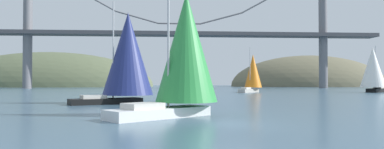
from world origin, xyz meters
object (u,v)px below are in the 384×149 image
at_px(sailboat_green_sail, 184,51).
at_px(sailboat_white_mainsail, 373,69).
at_px(sailboat_navy_sail, 127,55).
at_px(sailboat_orange_sail, 253,72).

xyz_separation_m(sailboat_green_sail, sailboat_white_mainsail, (41.01, 45.32, 0.62)).
relative_size(sailboat_green_sail, sailboat_navy_sail, 0.89).
distance_m(sailboat_green_sail, sailboat_orange_sail, 50.85).
height_order(sailboat_green_sail, sailboat_white_mainsail, sailboat_white_mainsail).
height_order(sailboat_green_sail, sailboat_navy_sail, sailboat_navy_sail).
relative_size(sailboat_green_sail, sailboat_orange_sail, 1.00).
xyz_separation_m(sailboat_green_sail, sailboat_navy_sail, (-5.41, 13.18, 0.69)).
bearing_deg(sailboat_orange_sail, sailboat_green_sail, -108.90).
bearing_deg(sailboat_orange_sail, sailboat_white_mainsail, -6.48).
xyz_separation_m(sailboat_navy_sail, sailboat_orange_sail, (21.88, 34.92, -0.84)).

